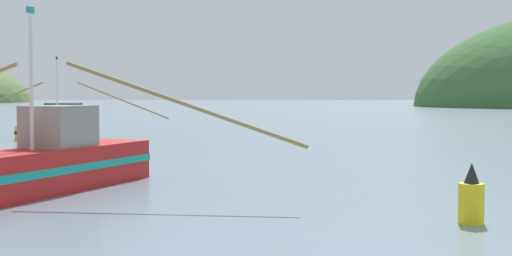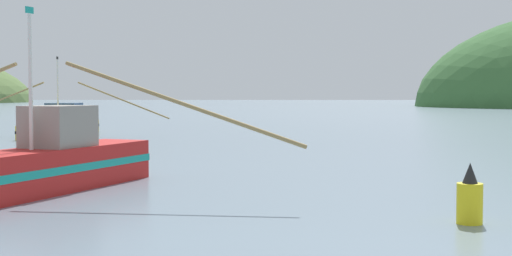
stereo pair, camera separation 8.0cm
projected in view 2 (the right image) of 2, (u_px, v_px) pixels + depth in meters
The scene contains 3 objects.
fishing_boat_yellow at pixel (62, 126), 53.51m from camera, with size 16.02×11.60×5.76m.
fishing_boat_red at pixel (45, 164), 23.06m from camera, with size 16.42×9.97×5.79m.
channel_buoy at pixel (470, 199), 17.52m from camera, with size 0.62×0.62×1.48m.
Camera 2 is at (-6.22, -7.59, 3.17)m, focal length 51.07 mm.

